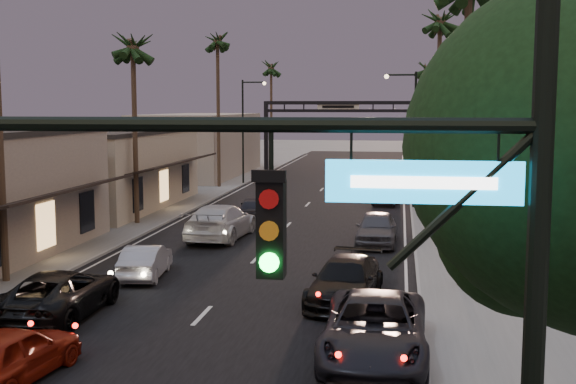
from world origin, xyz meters
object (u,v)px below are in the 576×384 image
(curbside_black, at_px, (345,281))
(palm_rc, at_px, (428,65))
(arch, at_px, (338,118))
(streetlight_left, at_px, (246,123))
(oncoming_silver, at_px, (146,261))
(curbside_near, at_px, (375,329))
(streetlight_right, at_px, (411,128))
(palm_far, at_px, (271,64))
(palm_lc, at_px, (133,39))
(oncoming_pickup, at_px, (60,293))
(traffic_signal, at_px, (339,276))
(palm_ld, at_px, (217,36))
(palm_rb, at_px, (440,16))
(oncoming_red, at_px, (12,354))

(curbside_black, bearing_deg, palm_rc, 91.18)
(arch, distance_m, streetlight_left, 13.85)
(oncoming_silver, distance_m, curbside_near, 12.25)
(streetlight_right, xyz_separation_m, palm_rc, (1.68, 19.00, 5.14))
(palm_far, bearing_deg, curbside_black, -77.29)
(palm_lc, height_order, palm_far, palm_far)
(oncoming_pickup, xyz_separation_m, curbside_black, (9.03, 3.06, -0.00))
(palm_rc, bearing_deg, oncoming_pickup, -106.05)
(streetlight_left, distance_m, oncoming_silver, 34.68)
(oncoming_pickup, distance_m, curbside_near, 10.52)
(streetlight_right, bearing_deg, palm_lc, -149.89)
(curbside_black, bearing_deg, traffic_signal, -79.32)
(streetlight_right, relative_size, oncoming_pickup, 1.64)
(traffic_signal, bearing_deg, curbside_black, 93.98)
(streetlight_right, xyz_separation_m, curbside_near, (-1.24, -29.15, -4.49))
(palm_ld, bearing_deg, oncoming_silver, -80.97)
(arch, distance_m, palm_far, 12.96)
(palm_rb, bearing_deg, curbside_near, -95.92)
(oncoming_silver, bearing_deg, oncoming_pickup, 73.35)
(curbside_near, bearing_deg, streetlight_right, 87.72)
(palm_lc, bearing_deg, palm_rc, 58.44)
(palm_ld, xyz_separation_m, oncoming_red, (5.51, -42.21, -11.70))
(palm_rb, height_order, oncoming_red, palm_rb)
(traffic_signal, bearing_deg, curbside_near, 90.03)
(palm_rb, xyz_separation_m, oncoming_pickup, (-13.15, -25.71, -11.66))
(arch, bearing_deg, streetlight_right, -74.53)
(streetlight_left, bearing_deg, traffic_signal, -76.86)
(palm_ld, height_order, oncoming_silver, palm_ld)
(curbside_near, bearing_deg, streetlight_left, 106.79)
(traffic_signal, height_order, palm_far, palm_far)
(streetlight_right, bearing_deg, palm_ld, 147.21)
(streetlight_right, relative_size, oncoming_silver, 2.23)
(curbside_near, xyz_separation_m, curbside_black, (-1.20, 5.50, -0.08))
(oncoming_red, bearing_deg, oncoming_pickup, -67.82)
(curbside_black, bearing_deg, palm_rb, 86.39)
(arch, relative_size, oncoming_silver, 3.77)
(palm_lc, bearing_deg, palm_ld, 90.00)
(streetlight_left, bearing_deg, streetlight_right, -43.21)
(palm_rc, xyz_separation_m, oncoming_silver, (-12.24, -40.21, -9.81))
(arch, bearing_deg, oncoming_red, -93.09)
(palm_ld, height_order, palm_far, palm_ld)
(oncoming_pickup, distance_m, oncoming_silver, 5.58)
(streetlight_right, bearing_deg, curbside_near, -92.43)
(arch, xyz_separation_m, palm_rb, (8.60, -26.00, 6.88))
(oncoming_pickup, relative_size, curbside_near, 0.91)
(palm_lc, distance_m, palm_rb, 19.07)
(streetlight_right, height_order, palm_ld, palm_ld)
(palm_far, relative_size, curbside_black, 2.53)
(streetlight_right, relative_size, palm_ld, 0.63)
(curbside_black, bearing_deg, palm_lc, 138.45)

